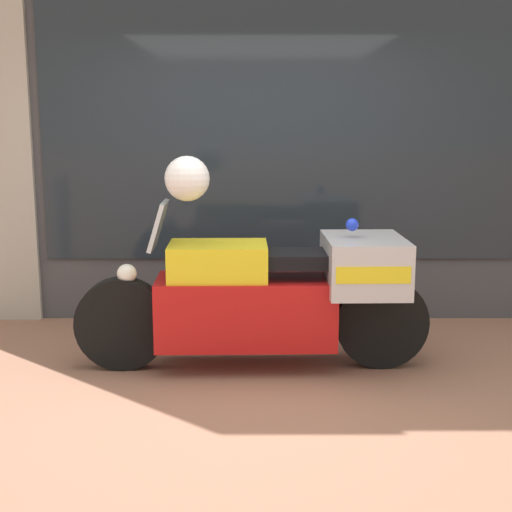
% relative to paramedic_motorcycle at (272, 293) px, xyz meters
% --- Properties ---
extents(ground_plane, '(60.00, 60.00, 0.00)m').
position_rel_paramedic_motorcycle_xyz_m(ground_plane, '(-0.08, -0.53, -0.55)').
color(ground_plane, '#8E604C').
extents(shop_building, '(6.04, 0.55, 3.77)m').
position_rel_paramedic_motorcycle_xyz_m(shop_building, '(-0.54, 1.47, 1.34)').
color(shop_building, '#424247').
rests_on(shop_building, ground).
extents(window_display, '(4.53, 0.30, 1.78)m').
position_rel_paramedic_motorcycle_xyz_m(window_display, '(0.37, 1.50, -0.11)').
color(window_display, slate).
rests_on(window_display, ground).
extents(paramedic_motorcycle, '(2.52, 0.74, 1.20)m').
position_rel_paramedic_motorcycle_xyz_m(paramedic_motorcycle, '(0.00, 0.00, 0.00)').
color(paramedic_motorcycle, black).
rests_on(paramedic_motorcycle, ground).
extents(white_helmet, '(0.31, 0.31, 0.31)m').
position_rel_paramedic_motorcycle_xyz_m(white_helmet, '(-0.60, -0.01, 0.81)').
color(white_helmet, white).
rests_on(white_helmet, paramedic_motorcycle).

